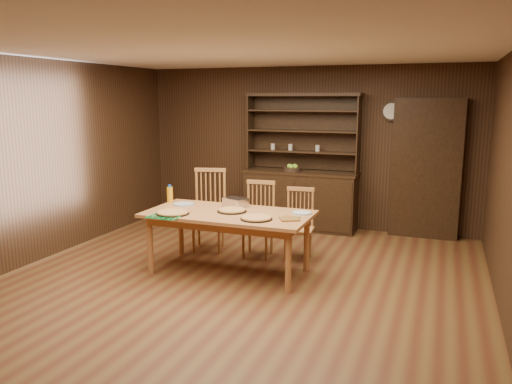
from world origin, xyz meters
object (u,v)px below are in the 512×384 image
at_px(china_hutch, 300,192).
at_px(juice_bottle, 170,194).
at_px(chair_left, 209,207).
at_px(chair_center, 259,216).
at_px(dining_table, 229,219).
at_px(chair_right, 299,221).

xyz_separation_m(china_hutch, juice_bottle, (-1.21, -2.06, 0.26)).
bearing_deg(chair_left, juice_bottle, -137.18).
bearing_deg(chair_center, china_hutch, 80.20).
bearing_deg(chair_center, dining_table, -102.33).
distance_m(chair_right, juice_bottle, 1.75).
bearing_deg(chair_center, juice_bottle, -160.73).
xyz_separation_m(china_hutch, chair_center, (-0.13, -1.57, -0.06)).
relative_size(chair_left, chair_right, 1.21).
bearing_deg(juice_bottle, chair_center, 24.35).
distance_m(china_hutch, dining_table, 2.37).
distance_m(chair_left, chair_right, 1.29).
bearing_deg(juice_bottle, chair_left, 57.55).
height_order(china_hutch, chair_left, china_hutch).
xyz_separation_m(chair_center, juice_bottle, (-1.08, -0.49, 0.32)).
height_order(chair_left, juice_bottle, chair_left).
relative_size(dining_table, juice_bottle, 8.79).
distance_m(chair_center, juice_bottle, 1.22).
height_order(chair_right, juice_bottle, juice_bottle).
bearing_deg(dining_table, china_hutch, 84.44).
height_order(china_hutch, chair_right, china_hutch).
relative_size(chair_center, chair_right, 1.08).
distance_m(chair_center, chair_right, 0.54).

